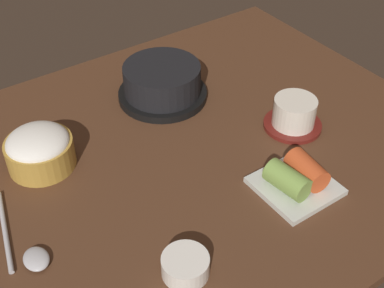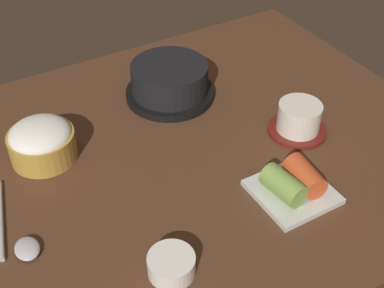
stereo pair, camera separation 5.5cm
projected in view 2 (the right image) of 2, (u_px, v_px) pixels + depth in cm
name	position (u px, v px, depth cm)	size (l,w,h in cm)	color
dining_table	(177.00, 158.00, 93.43)	(100.00, 76.00, 2.00)	#4C2D1C
stone_pot	(170.00, 81.00, 104.20)	(17.94, 17.94, 7.27)	black
rice_bowl	(42.00, 141.00, 89.99)	(11.57, 11.57, 7.12)	#B78C38
tea_cup_with_saucer	(299.00, 119.00, 95.86)	(10.97, 10.97, 6.07)	maroon
kimchi_plate	(293.00, 185.00, 83.91)	(12.06, 12.06, 5.10)	silver
side_bowl_near	(171.00, 264.00, 72.55)	(6.80, 6.80, 3.06)	white
spoon	(18.00, 238.00, 77.41)	(5.88, 18.61, 1.35)	#B7B7BC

